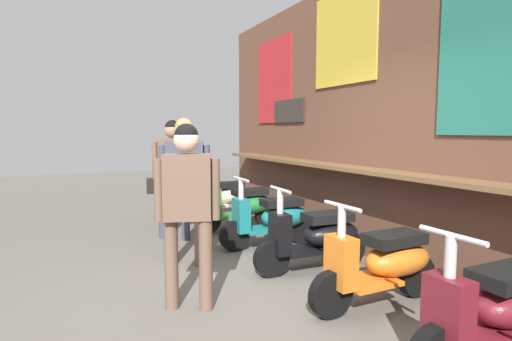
{
  "coord_description": "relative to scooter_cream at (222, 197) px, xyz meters",
  "views": [
    {
      "loc": [
        3.18,
        -1.5,
        1.58
      ],
      "look_at": [
        -1.65,
        0.85,
        1.05
      ],
      "focal_mm": 28.17,
      "sensor_mm": 36.0,
      "label": 1
    }
  ],
  "objects": [
    {
      "name": "shopper_with_handbag",
      "position": [
        1.01,
        -1.15,
        0.68
      ],
      "size": [
        0.37,
        0.68,
        1.73
      ],
      "rotation": [
        0.0,
        0.0,
        -0.22
      ],
      "color": "#383D4C",
      "rests_on": "ground_plane"
    },
    {
      "name": "scooter_green",
      "position": [
        0.94,
        0.0,
        0.0
      ],
      "size": [
        0.47,
        1.4,
        0.97
      ],
      "rotation": [
        0.0,
        0.0,
        -1.62
      ],
      "color": "#237533",
      "rests_on": "ground_plane"
    },
    {
      "name": "shopper_passing",
      "position": [
        2.19,
        -1.3,
        0.68
      ],
      "size": [
        0.33,
        0.55,
        1.73
      ],
      "rotation": [
        0.0,
        0.0,
        2.79
      ],
      "color": "brown",
      "rests_on": "ground_plane"
    },
    {
      "name": "scooter_orange",
      "position": [
        4.05,
        0.0,
        0.0
      ],
      "size": [
        0.46,
        1.4,
        0.97
      ],
      "rotation": [
        0.0,
        0.0,
        -1.57
      ],
      "color": "orange",
      "rests_on": "ground_plane"
    },
    {
      "name": "scooter_maroon",
      "position": [
        5.1,
        0.0,
        0.0
      ],
      "size": [
        0.46,
        1.4,
        0.97
      ],
      "rotation": [
        0.0,
        0.0,
        -1.58
      ],
      "color": "maroon",
      "rests_on": "ground_plane"
    },
    {
      "name": "market_stall_facade",
      "position": [
        3.53,
        0.94,
        1.39
      ],
      "size": [
        9.24,
        0.61,
        3.55
      ],
      "color": "brown",
      "rests_on": "ground_plane"
    },
    {
      "name": "scooter_cream",
      "position": [
        0.0,
        0.0,
        0.0
      ],
      "size": [
        0.48,
        1.4,
        0.97
      ],
      "rotation": [
        0.0,
        0.0,
        -1.63
      ],
      "color": "beige",
      "rests_on": "ground_plane"
    },
    {
      "name": "shopper_browsing",
      "position": [
        3.37,
        -1.61,
        0.62
      ],
      "size": [
        0.32,
        0.54,
        1.64
      ],
      "rotation": [
        0.0,
        0.0,
        -0.34
      ],
      "color": "brown",
      "rests_on": "ground_plane"
    },
    {
      "name": "ground_plane",
      "position": [
        3.53,
        -1.08,
        -0.39
      ],
      "size": [
        25.88,
        25.88,
        0.0
      ],
      "primitive_type": "plane",
      "color": "#605B54"
    },
    {
      "name": "scooter_black",
      "position": [
        3.02,
        0.0,
        0.0
      ],
      "size": [
        0.48,
        1.4,
        0.97
      ],
      "rotation": [
        0.0,
        0.0,
        -1.63
      ],
      "color": "black",
      "rests_on": "ground_plane"
    },
    {
      "name": "scooter_teal",
      "position": [
        1.97,
        0.0,
        0.0
      ],
      "size": [
        0.46,
        1.4,
        0.97
      ],
      "rotation": [
        0.0,
        0.0,
        -1.6
      ],
      "color": "#197075",
      "rests_on": "ground_plane"
    }
  ]
}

